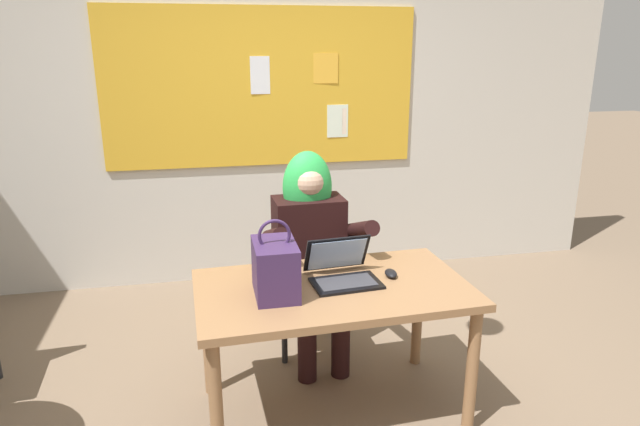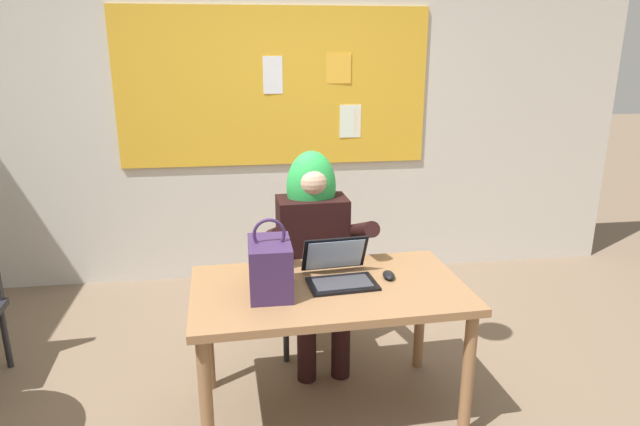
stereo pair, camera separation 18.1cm
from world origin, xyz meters
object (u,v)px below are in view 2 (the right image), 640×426
object	(u,v)px
chair_at_desk	(312,267)
person_costumed	(314,239)
laptop	(339,272)
desk_main	(329,302)
computer_mouse	(389,275)
handbag	(270,267)

from	to	relation	value
chair_at_desk	person_costumed	bearing A→B (deg)	3.34
person_costumed	laptop	world-z (taller)	person_costumed
desk_main	laptop	world-z (taller)	laptop
desk_main	computer_mouse	xyz separation A→B (m)	(0.32, 0.05, 0.11)
chair_at_desk	laptop	distance (m)	0.73
desk_main	chair_at_desk	bearing A→B (deg)	88.96
computer_mouse	desk_main	bearing A→B (deg)	-166.59
desk_main	laptop	xyz separation A→B (m)	(0.06, 0.06, 0.14)
chair_at_desk	desk_main	bearing A→B (deg)	4.44
computer_mouse	handbag	size ratio (longest dim) A/B	0.28
laptop	handbag	size ratio (longest dim) A/B	0.96
handbag	laptop	bearing A→B (deg)	15.31
person_costumed	laptop	distance (m)	0.56
laptop	computer_mouse	world-z (taller)	laptop
chair_at_desk	laptop	world-z (taller)	laptop
desk_main	person_costumed	xyz separation A→B (m)	(0.01, 0.62, 0.12)
laptop	person_costumed	bearing A→B (deg)	90.56
handbag	chair_at_desk	bearing A→B (deg)	68.77
person_costumed	computer_mouse	distance (m)	0.64
computer_mouse	handbag	bearing A→B (deg)	-167.72
desk_main	laptop	size ratio (longest dim) A/B	3.80
desk_main	handbag	size ratio (longest dim) A/B	3.66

